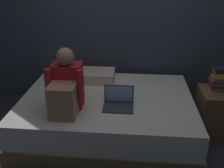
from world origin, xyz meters
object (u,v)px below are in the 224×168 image
at_px(laptop, 118,102).
at_px(pillow, 93,76).
at_px(bed, 108,114).
at_px(nightstand, 217,113).
at_px(book_stack, 221,80).
at_px(person_sitting, 66,88).

distance_m(laptop, pillow, 0.78).
height_order(bed, pillow, pillow).
height_order(nightstand, laptop, laptop).
height_order(bed, book_stack, book_stack).
bearing_deg(person_sitting, laptop, 12.20).
relative_size(nightstand, book_stack, 1.88).
xyz_separation_m(pillow, book_stack, (1.50, -0.39, 0.16)).
bearing_deg(book_stack, person_sitting, -166.26).
distance_m(laptop, book_stack, 1.17).
distance_m(bed, nightstand, 1.30).
relative_size(pillow, book_stack, 1.91).
distance_m(bed, person_sitting, 0.71).
bearing_deg(nightstand, pillow, 166.45).
height_order(bed, nightstand, nightstand).
bearing_deg(laptop, book_stack, 14.46).
bearing_deg(person_sitting, bed, 41.43).
relative_size(bed, book_stack, 6.81).
bearing_deg(bed, laptop, -57.54).
bearing_deg(pillow, person_sitting, -100.38).
distance_m(nightstand, pillow, 1.61).
bearing_deg(book_stack, nightstand, 23.49).
xyz_separation_m(person_sitting, laptop, (0.53, 0.11, -0.20)).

